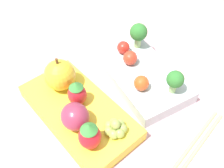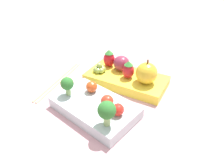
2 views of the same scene
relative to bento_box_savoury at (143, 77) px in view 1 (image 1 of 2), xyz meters
name	(u,v)px [view 1 (image 1 of 2)]	position (x,y,z in m)	size (l,w,h in m)	color
ground_plane	(111,98)	(0.00, -0.07, -0.01)	(4.00, 4.00, 0.00)	#C6939E
bento_box_savoury	(143,77)	(0.00, 0.00, 0.00)	(0.20, 0.13, 0.03)	silver
bento_box_fruit	(78,110)	(-0.01, -0.14, 0.00)	(0.22, 0.12, 0.02)	yellow
broccoli_floret_0	(139,33)	(-0.06, 0.04, 0.05)	(0.03, 0.03, 0.05)	#93B770
broccoli_floret_1	(175,80)	(0.06, 0.01, 0.04)	(0.03, 0.03, 0.04)	#93B770
cherry_tomato_0	(130,58)	(-0.03, -0.01, 0.03)	(0.03, 0.03, 0.03)	red
cherry_tomato_1	(123,48)	(-0.07, 0.00, 0.03)	(0.03, 0.03, 0.03)	red
cherry_tomato_2	(141,83)	(0.03, -0.03, 0.03)	(0.03, 0.03, 0.03)	#DB4C1E
apple	(60,75)	(-0.06, -0.14, 0.04)	(0.05, 0.05, 0.06)	gold
strawberry_0	(77,93)	(-0.01, -0.13, 0.03)	(0.03, 0.03, 0.05)	red
strawberry_1	(90,135)	(0.06, -0.16, 0.04)	(0.03, 0.03, 0.05)	red
plum	(75,116)	(0.02, -0.16, 0.03)	(0.05, 0.04, 0.04)	#892D47
grape_cluster	(115,128)	(0.07, -0.12, 0.02)	(0.04, 0.04, 0.03)	#8EA84C
chopsticks_pair	(187,156)	(0.16, -0.05, -0.01)	(0.06, 0.21, 0.01)	tan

